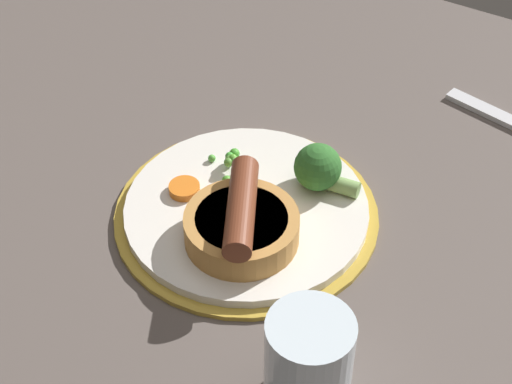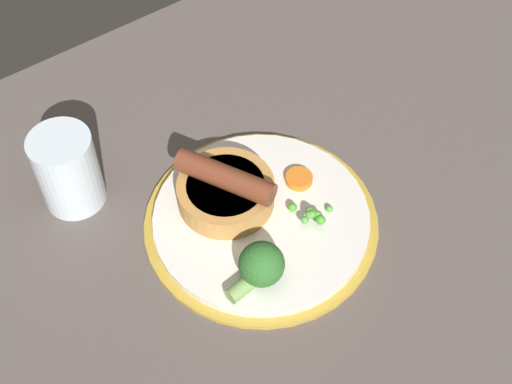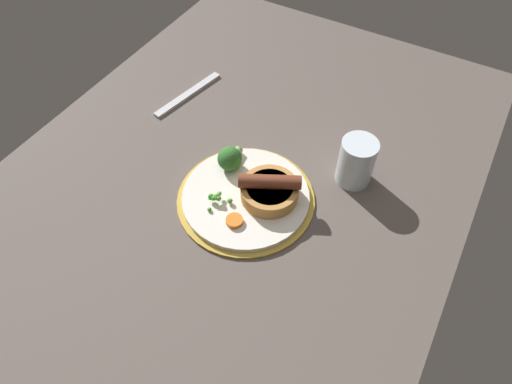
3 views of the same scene
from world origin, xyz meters
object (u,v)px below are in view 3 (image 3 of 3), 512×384
object	(u,v)px
broccoli_floret_near	(230,158)
dinner_plate	(246,198)
drinking_glass	(356,162)
pea_pile	(216,198)
fork	(188,94)
sausage_pudding	(270,189)
carrot_slice_1	(234,221)

from	to	relation	value
broccoli_floret_near	dinner_plate	bearing A→B (deg)	46.02
drinking_glass	pea_pile	bearing A→B (deg)	-45.41
pea_pile	fork	bearing A→B (deg)	-135.64
sausage_pudding	carrot_slice_1	xyz separation A→B (cm)	(7.59, -2.41, -1.46)
carrot_slice_1	drinking_glass	bearing A→B (deg)	146.48
dinner_plate	drinking_glass	distance (cm)	20.20
pea_pile	carrot_slice_1	xyz separation A→B (cm)	(2.06, 4.81, -0.68)
sausage_pudding	fork	xyz separation A→B (cm)	(-16.29, -28.56, -2.94)
dinner_plate	pea_pile	bearing A→B (deg)	-43.09
pea_pile	fork	distance (cm)	30.60
sausage_pudding	broccoli_floret_near	xyz separation A→B (cm)	(-2.57, -9.41, 0.25)
drinking_glass	dinner_plate	bearing A→B (deg)	-46.02
dinner_plate	sausage_pudding	distance (cm)	4.88
dinner_plate	broccoli_floret_near	size ratio (longest dim) A/B	3.82
sausage_pudding	dinner_plate	bearing A→B (deg)	-1.84
broccoli_floret_near	drinking_glass	distance (cm)	22.13
dinner_plate	drinking_glass	size ratio (longest dim) A/B	2.68
pea_pile	carrot_slice_1	size ratio (longest dim) A/B	1.47
dinner_plate	broccoli_floret_near	xyz separation A→B (cm)	(-4.33, -5.72, 2.93)
dinner_plate	drinking_glass	world-z (taller)	drinking_glass
pea_pile	carrot_slice_1	distance (cm)	5.28
fork	broccoli_floret_near	bearing A→B (deg)	65.49
sausage_pudding	carrot_slice_1	size ratio (longest dim) A/B	3.62
dinner_plate	carrot_slice_1	xyz separation A→B (cm)	(5.84, 1.28, 1.22)
broccoli_floret_near	drinking_glass	bearing A→B (deg)	108.39
carrot_slice_1	sausage_pudding	bearing A→B (deg)	162.41
pea_pile	fork	world-z (taller)	pea_pile
dinner_plate	fork	world-z (taller)	dinner_plate
sausage_pudding	drinking_glass	size ratio (longest dim) A/B	1.16
pea_pile	drinking_glass	bearing A→B (deg)	134.59
broccoli_floret_near	fork	world-z (taller)	broccoli_floret_near
carrot_slice_1	pea_pile	bearing A→B (deg)	-113.21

